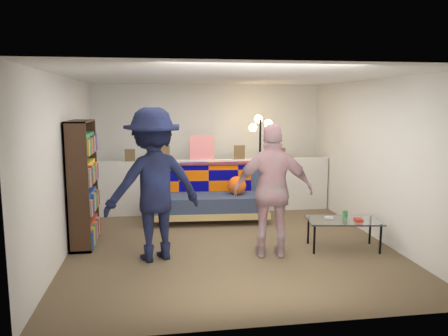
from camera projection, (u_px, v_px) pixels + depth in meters
name	position (u px, v px, depth m)	size (l,w,h in m)	color
ground	(228.00, 242.00, 6.47)	(5.00, 5.00, 0.00)	brown
room_shell	(223.00, 127.00, 6.69)	(4.60, 5.05, 2.45)	silver
half_wall_ledge	(213.00, 186.00, 8.16)	(4.45, 0.15, 1.00)	silver
ledge_decor	(201.00, 150.00, 8.01)	(2.97, 0.02, 0.45)	brown
futon_sofa	(210.00, 197.00, 7.68)	(2.06, 1.08, 0.86)	tan
bookshelf	(83.00, 187.00, 6.27)	(0.30, 0.90, 1.80)	#331D11
coffee_table	(344.00, 222.00, 6.12)	(1.07, 0.70, 0.52)	black
floor_lamp	(260.00, 144.00, 7.99)	(0.42, 0.35, 1.82)	black
person_left	(153.00, 185.00, 5.65)	(1.28, 0.74, 1.99)	black
person_right	(273.00, 191.00, 5.76)	(1.04, 0.43, 1.78)	pink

